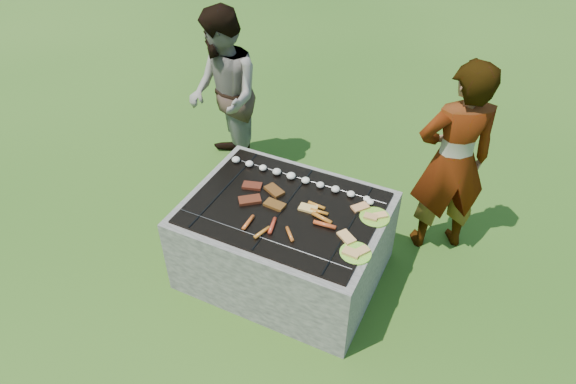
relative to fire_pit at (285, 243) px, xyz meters
name	(u,v)px	position (x,y,z in m)	size (l,w,h in m)	color
lawn	(285,270)	(0.00, 0.00, -0.28)	(60.00, 60.00, 0.00)	#224B12
fire_pit	(285,243)	(0.00, 0.00, 0.00)	(1.30, 1.00, 0.62)	#9E988C
mushrooms	(298,178)	(-0.04, 0.29, 0.35)	(1.08, 0.08, 0.04)	beige
pork_slabs	(263,196)	(-0.18, 0.03, 0.34)	(0.37, 0.30, 0.02)	maroon
sausages	(296,222)	(0.14, -0.11, 0.34)	(0.53, 0.46, 0.03)	orange
bread_on_grate	(337,218)	(0.35, 0.04, 0.34)	(0.45, 0.42, 0.02)	#E4BA75
plate_far	(375,217)	(0.56, 0.17, 0.33)	(0.23, 0.23, 0.03)	#AED833
plate_near	(356,253)	(0.56, -0.19, 0.33)	(0.24, 0.24, 0.03)	#BCF239
cook	(453,162)	(0.90, 0.78, 0.47)	(0.55, 0.36, 1.50)	gray
bystander	(224,96)	(-1.01, 0.91, 0.45)	(0.71, 0.56, 1.47)	gray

